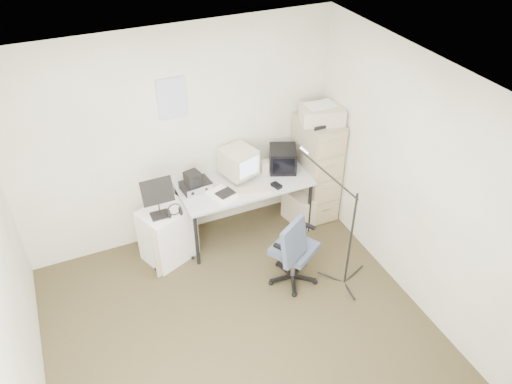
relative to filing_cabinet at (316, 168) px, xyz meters
name	(u,v)px	position (x,y,z in m)	size (l,w,h in m)	color
floor	(244,338)	(-1.58, -1.48, -0.66)	(3.60, 3.60, 0.01)	#393520
ceiling	(239,102)	(-1.58, -1.48, 1.85)	(3.60, 3.60, 0.01)	white
wall_back	(178,140)	(-1.58, 0.32, 0.60)	(3.60, 0.02, 2.50)	white
wall_left	(5,311)	(-3.38, -1.48, 0.60)	(0.02, 3.60, 2.50)	white
wall_right	(419,189)	(0.22, -1.48, 0.60)	(0.02, 3.60, 2.50)	white
wall_calendar	(172,98)	(-1.60, 0.31, 1.10)	(0.30, 0.02, 0.44)	white
filing_cabinet	(316,168)	(0.00, 0.00, 0.00)	(0.40, 0.60, 1.30)	gray
printer	(322,114)	(0.00, -0.04, 0.74)	(0.48, 0.32, 0.18)	beige
desk	(245,207)	(-0.95, -0.03, -0.29)	(1.50, 0.70, 0.73)	silver
crt_monitor	(239,164)	(-0.97, 0.08, 0.27)	(0.34, 0.35, 0.37)	beige
crt_tv	(283,159)	(-0.43, 0.04, 0.22)	(0.30, 0.32, 0.28)	black
desk_speaker	(266,167)	(-0.65, 0.05, 0.16)	(0.08, 0.08, 0.15)	#BDAF92
keyboard	(252,191)	(-0.94, -0.23, 0.09)	(0.41, 0.15, 0.02)	beige
mouse	(277,185)	(-0.66, -0.26, 0.10)	(0.07, 0.12, 0.04)	black
radio_receiver	(196,186)	(-1.50, 0.07, 0.13)	(0.32, 0.23, 0.09)	black
radio_speaker	(193,178)	(-1.53, 0.04, 0.25)	(0.15, 0.14, 0.15)	black
papers	(222,195)	(-1.28, -0.17, 0.09)	(0.24, 0.32, 0.02)	white
pc_tower	(299,208)	(-0.28, -0.13, -0.44)	(0.20, 0.44, 0.41)	beige
office_chair	(294,247)	(-0.79, -0.98, -0.19)	(0.54, 0.54, 0.93)	#3A3F4C
side_cart	(168,234)	(-1.90, -0.07, -0.32)	(0.53, 0.42, 0.66)	white
music_stand	(158,197)	(-1.97, -0.14, 0.25)	(0.33, 0.17, 0.48)	black
headphones	(175,212)	(-1.83, -0.21, 0.06)	(0.17, 0.17, 0.03)	black
mic_stand	(353,227)	(-0.30, -1.25, 0.13)	(0.02, 0.02, 1.56)	black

